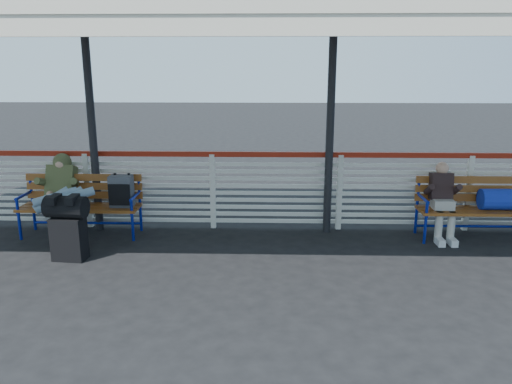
{
  "coord_description": "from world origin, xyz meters",
  "views": [
    {
      "loc": [
        0.91,
        -5.74,
        2.53
      ],
      "look_at": [
        0.71,
        1.0,
        0.82
      ],
      "focal_mm": 35.0,
      "sensor_mm": 36.0,
      "label": 1
    }
  ],
  "objects_px": {
    "bench_left": "(95,197)",
    "traveler_man": "(61,194)",
    "bench_right": "(487,201)",
    "luggage_stack": "(68,225)",
    "companion_person": "(443,200)"
  },
  "relations": [
    {
      "from": "traveler_man",
      "to": "companion_person",
      "type": "bearing_deg",
      "value": 3.27
    },
    {
      "from": "luggage_stack",
      "to": "companion_person",
      "type": "relative_size",
      "value": 0.77
    },
    {
      "from": "traveler_man",
      "to": "companion_person",
      "type": "height_order",
      "value": "traveler_man"
    },
    {
      "from": "bench_right",
      "to": "traveler_man",
      "type": "distance_m",
      "value": 6.26
    },
    {
      "from": "luggage_stack",
      "to": "bench_right",
      "type": "bearing_deg",
      "value": 15.72
    },
    {
      "from": "bench_left",
      "to": "companion_person",
      "type": "xyz_separation_m",
      "value": [
        5.23,
        -0.02,
        -0.01
      ]
    },
    {
      "from": "bench_right",
      "to": "traveler_man",
      "type": "relative_size",
      "value": 1.1
    },
    {
      "from": "bench_right",
      "to": "companion_person",
      "type": "distance_m",
      "value": 0.66
    },
    {
      "from": "luggage_stack",
      "to": "traveler_man",
      "type": "bearing_deg",
      "value": 122.62
    },
    {
      "from": "bench_left",
      "to": "traveler_man",
      "type": "bearing_deg",
      "value": -136.52
    },
    {
      "from": "traveler_man",
      "to": "companion_person",
      "type": "xyz_separation_m",
      "value": [
        5.59,
        0.32,
        -0.13
      ]
    },
    {
      "from": "bench_left",
      "to": "companion_person",
      "type": "bearing_deg",
      "value": -0.26
    },
    {
      "from": "luggage_stack",
      "to": "companion_person",
      "type": "distance_m",
      "value": 5.34
    },
    {
      "from": "bench_left",
      "to": "bench_right",
      "type": "bearing_deg",
      "value": -0.09
    },
    {
      "from": "traveler_man",
      "to": "companion_person",
      "type": "relative_size",
      "value": 1.43
    }
  ]
}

